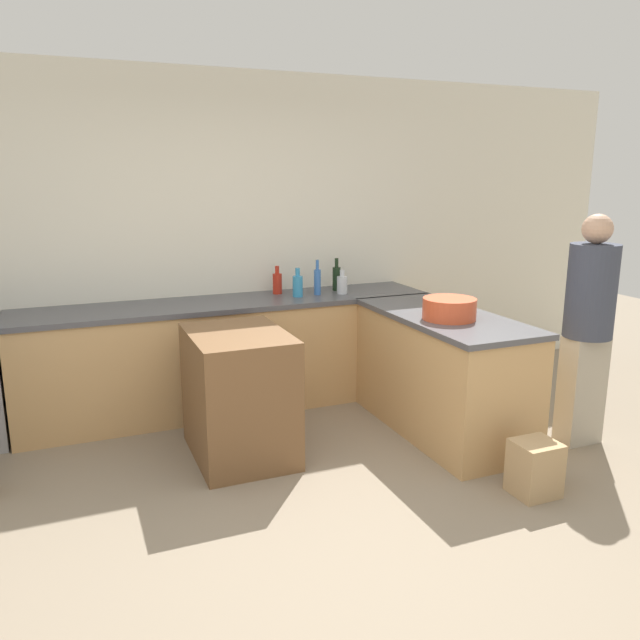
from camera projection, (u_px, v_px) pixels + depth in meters
The scene contains 13 objects.
ground_plane at pixel (333, 536), 3.32m from camera, with size 14.00×14.00×0.00m, color gray.
wall_back at pixel (217, 239), 5.19m from camera, with size 8.00×0.06×2.70m.
counter_back at pixel (231, 354), 5.09m from camera, with size 3.32×0.66×0.89m.
counter_peninsula at pixel (442, 373), 4.61m from camera, with size 0.69×1.55×0.89m.
island_table at pixel (239, 395), 4.19m from camera, with size 0.63×0.84×0.86m.
mixing_bowl at pixel (449, 309), 4.34m from camera, with size 0.37×0.37×0.15m.
wine_bottle_dark at pixel (336, 278), 5.41m from camera, with size 0.07×0.07×0.28m.
vinegar_bottle_clear at pixel (342, 284), 5.27m from camera, with size 0.09×0.09×0.20m.
dish_soap_bottle at pixel (298, 285), 5.13m from camera, with size 0.08×0.08×0.24m.
water_bottle_blue at pixel (317, 281), 5.21m from camera, with size 0.06×0.06×0.29m.
hot_sauce_bottle at pixel (277, 283), 5.26m from camera, with size 0.08×0.08×0.24m.
person_at_peninsula at pixel (588, 323), 4.30m from camera, with size 0.33×0.33×1.62m.
paper_bag at pixel (535, 468), 3.72m from camera, with size 0.26×0.24×0.33m.
Camera 1 is at (-1.20, -2.72, 1.88)m, focal length 35.00 mm.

